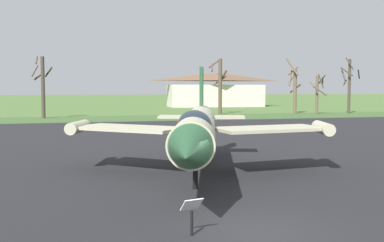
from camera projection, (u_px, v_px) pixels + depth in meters
ground_plane at (249, 232)px, 12.60m from camera, size 600.00×600.00×0.00m
asphalt_apron at (152, 153)px, 28.12m from camera, size 90.97×53.68×0.05m
grass_verge_strip at (110, 119)px, 59.79m from camera, size 150.97×12.00×0.06m
jet_fighter_front_left at (198, 128)px, 20.01m from camera, size 12.79×16.35×5.28m
info_placard_front_left at (192, 212)px, 12.08m from camera, size 0.62×0.45×1.08m
bare_tree_far_left at (43, 85)px, 60.40m from camera, size 2.74×2.12×8.43m
bare_tree_left_of_center at (220, 84)px, 70.71m from camera, size 3.14×2.66×8.97m
bare_tree_center at (294, 87)px, 71.99m from camera, size 2.96×2.97×8.93m
bare_tree_right_of_center at (318, 92)px, 70.48m from camera, size 2.56×2.38×6.35m
bare_tree_far_right at (349, 83)px, 72.12m from camera, size 3.58×3.36×9.04m
visitor_building at (215, 90)px, 101.67m from camera, size 22.45×9.45×7.66m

